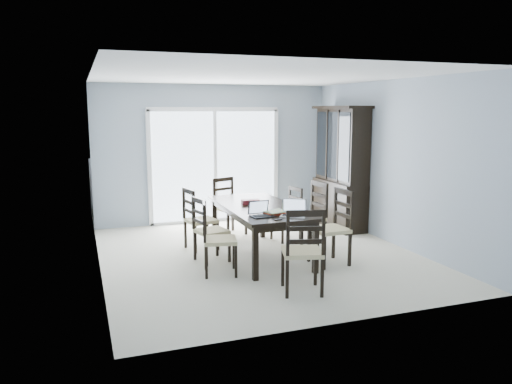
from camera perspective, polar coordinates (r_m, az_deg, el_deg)
floor at (r=7.44m, az=0.39°, el=-7.26°), size 5.00×5.00×0.00m
ceiling at (r=7.15m, az=0.42°, el=13.13°), size 5.00×5.00×0.00m
back_wall at (r=9.55m, az=-4.75°, el=4.37°), size 4.50×0.02×2.60m
wall_left at (r=6.75m, az=-17.84°, el=1.84°), size 0.02×5.00×2.60m
wall_right at (r=8.22m, az=15.33°, el=3.24°), size 0.02×5.00×2.60m
balcony at (r=10.71m, az=-6.03°, el=-2.41°), size 4.50×2.00×0.10m
railing at (r=11.57m, az=-7.26°, el=1.47°), size 4.50×0.06×1.10m
dining_table at (r=7.28m, az=0.40°, el=-2.18°), size 1.00×2.20×0.75m
china_hutch at (r=9.18m, az=9.65°, el=2.62°), size 0.50×1.38×2.20m
sliding_door at (r=9.55m, az=-4.70°, el=3.08°), size 2.52×0.05×2.18m
chair_left_near at (r=6.51m, az=-4.97°, el=-4.38°), size 0.51×0.50×1.11m
chair_left_mid at (r=7.03m, az=-5.77°, el=-3.55°), size 0.49×0.48×1.07m
chair_left_far at (r=7.65m, az=-6.94°, el=-2.35°), size 0.50×0.49×1.11m
chair_right_near at (r=7.03m, az=9.14°, el=-3.02°), size 0.50×0.49×1.21m
chair_right_mid at (r=7.72m, az=6.48°, el=-1.85°), size 0.51×0.50×1.20m
chair_right_far at (r=8.24m, az=3.95°, el=-1.82°), size 0.45×0.44×1.01m
chair_end_near at (r=5.78m, az=5.48°, el=-5.74°), size 0.55×0.56×1.19m
chair_end_far at (r=8.64m, az=-3.33°, el=-0.88°), size 0.54×0.55×1.12m
laptop_dark at (r=6.52m, az=0.73°, el=-2.43°), size 0.31×0.23×0.20m
laptop_silver at (r=6.55m, az=4.26°, el=-2.35°), size 0.40×0.36×0.22m
book_stack at (r=6.68m, az=2.21°, el=-2.36°), size 0.34×0.30×0.05m
cell_phone at (r=6.35m, az=2.51°, el=-3.15°), size 0.11×0.06×0.01m
game_box at (r=7.39m, az=-0.62°, el=-1.15°), size 0.28×0.16×0.07m
hot_tub at (r=10.56m, az=-9.87°, el=0.33°), size 2.18×2.02×0.98m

